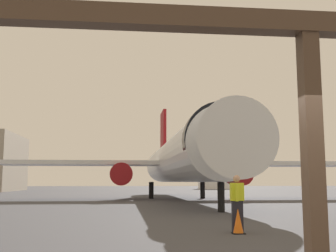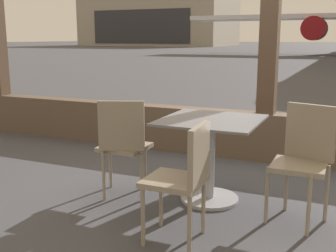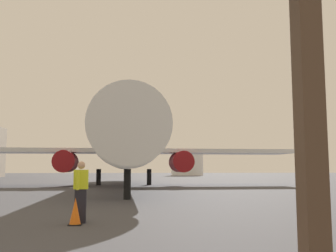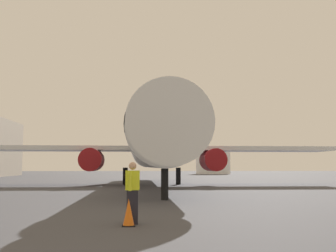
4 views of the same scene
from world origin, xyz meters
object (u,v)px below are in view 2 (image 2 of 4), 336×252
cafe_chair_window_right (123,140)px  cafe_chair_aisle_left (185,172)px  distant_hangar (161,20)px  cafe_chair_window_left (304,153)px  dining_table (210,151)px

cafe_chair_window_right → cafe_chair_aisle_left: (0.82, -0.57, -0.02)m
cafe_chair_window_right → distant_hangar: size_ratio=0.03×
cafe_chair_window_left → cafe_chair_window_right: cafe_chair_window_left is taller
distant_hangar → cafe_chair_aisle_left: bearing=-65.1°
cafe_chair_window_right → distant_hangar: bearing=114.5°
cafe_chair_aisle_left → distant_hangar: distant_hangar is taller
cafe_chair_aisle_left → cafe_chair_window_left: bearing=45.5°
distant_hangar → dining_table: bearing=-64.9°
distant_hangar → cafe_chair_window_right: bearing=-65.5°
distant_hangar → cafe_chair_window_left: bearing=-64.4°
dining_table → distant_hangar: bearing=115.1°
dining_table → distant_hangar: 77.16m
cafe_chair_window_left → distant_hangar: bearing=115.6°
dining_table → cafe_chair_window_left: (0.80, -0.09, 0.10)m
cafe_chair_window_right → cafe_chair_aisle_left: 1.00m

